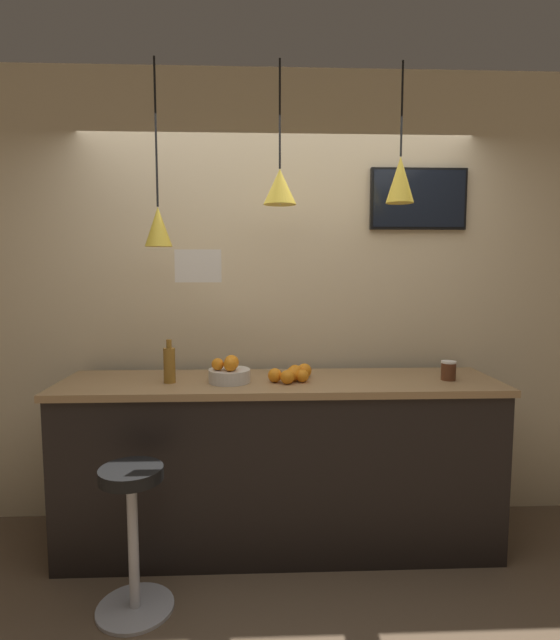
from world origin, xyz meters
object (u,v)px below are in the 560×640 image
object	(u,v)px
juice_bottle	(169,364)
mounted_tv	(418,199)
bar_stool	(133,522)
fruit_bowl	(229,373)
spread_jar	(448,371)

from	to	relation	value
juice_bottle	mounted_tv	world-z (taller)	mounted_tv
mounted_tv	bar_stool	bearing A→B (deg)	-150.28
bar_stool	juice_bottle	distance (m)	0.84
fruit_bowl	juice_bottle	xyz separation A→B (m)	(-0.34, 0.01, 0.05)
fruit_bowl	juice_bottle	distance (m)	0.34
juice_bottle	spread_jar	distance (m)	1.61
spread_jar	mounted_tv	distance (m)	1.12
bar_stool	juice_bottle	world-z (taller)	juice_bottle
spread_jar	mounted_tv	xyz separation A→B (m)	(-0.07, 0.42, 1.03)
bar_stool	spread_jar	size ratio (longest dim) A/B	6.40
fruit_bowl	spread_jar	bearing A→B (deg)	0.35
juice_bottle	spread_jar	size ratio (longest dim) A/B	2.22
bar_stool	juice_bottle	size ratio (longest dim) A/B	2.88
bar_stool	spread_jar	world-z (taller)	spread_jar
fruit_bowl	spread_jar	distance (m)	1.27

